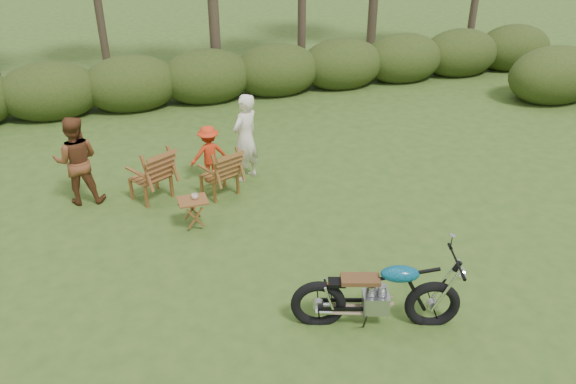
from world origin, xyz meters
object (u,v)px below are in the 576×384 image
object	(u,v)px
cup	(195,196)
adult_b	(85,201)
motorcycle	(374,322)
child	(211,180)
lawn_chair_left	(153,198)
lawn_chair_right	(220,194)
adult_a	(247,178)
side_table	(194,213)

from	to	relation	value
cup	adult_b	world-z (taller)	adult_b
motorcycle	child	bearing A→B (deg)	123.08
lawn_chair_left	lawn_chair_right	bearing A→B (deg)	139.33
motorcycle	adult_a	size ratio (longest dim) A/B	1.20
lawn_chair_right	side_table	world-z (taller)	side_table
side_table	cup	xyz separation A→B (m)	(0.04, 0.02, 0.31)
adult_b	child	bearing A→B (deg)	-170.28
lawn_chair_right	child	world-z (taller)	child
adult_b	child	xyz separation A→B (m)	(2.42, 0.09, 0.00)
cup	child	size ratio (longest dim) A/B	0.10
adult_b	cup	bearing A→B (deg)	148.19
motorcycle	adult_a	xyz separation A→B (m)	(-0.53, 4.69, 0.00)
lawn_chair_left	child	world-z (taller)	child
lawn_chair_right	side_table	xyz separation A→B (m)	(-0.67, -1.01, 0.26)
adult_a	adult_b	distance (m)	3.13
cup	adult_a	distance (m)	2.03
adult_a	motorcycle	bearing A→B (deg)	61.23
motorcycle	side_table	bearing A→B (deg)	138.79
cup	side_table	bearing A→B (deg)	-157.95
adult_a	side_table	bearing A→B (deg)	13.23
adult_b	child	world-z (taller)	adult_b
lawn_chair_right	adult_a	world-z (taller)	adult_a
lawn_chair_right	adult_a	xyz separation A→B (m)	(0.66, 0.48, 0.00)
adult_b	motorcycle	bearing A→B (deg)	135.36
lawn_chair_right	adult_b	world-z (taller)	adult_b
motorcycle	lawn_chair_left	xyz separation A→B (m)	(-2.43, 4.46, 0.00)
cup	child	xyz separation A→B (m)	(0.57, 1.61, -0.57)
lawn_chair_right	cup	distance (m)	1.30
side_table	adult_a	size ratio (longest dim) A/B	0.30
adult_a	child	size ratio (longest dim) A/B	1.52
motorcycle	cup	size ratio (longest dim) A/B	18.73
adult_a	lawn_chair_left	bearing A→B (deg)	-28.27
lawn_chair_left	child	size ratio (longest dim) A/B	0.90
cup	child	distance (m)	1.80
cup	adult_b	xyz separation A→B (m)	(-1.85, 1.53, -0.57)
lawn_chair_right	child	size ratio (longest dim) A/B	0.83
lawn_chair_left	child	distance (m)	1.25
child	adult_b	bearing A→B (deg)	-4.74
cup	motorcycle	bearing A→B (deg)	-60.60
motorcycle	side_table	xyz separation A→B (m)	(-1.86, 3.20, 0.26)
adult_a	child	distance (m)	0.72
cup	lawn_chair_left	bearing A→B (deg)	116.62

